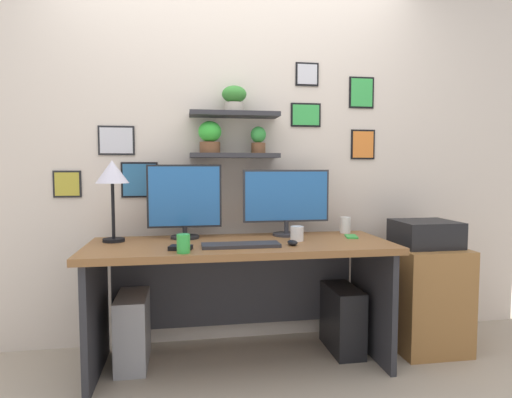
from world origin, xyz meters
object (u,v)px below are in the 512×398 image
computer_tower_left (133,329)px  computer_tower_right (342,319)px  printer (425,234)px  scissors_tray (181,248)px  desk_lamp (112,177)px  pen_cup (183,244)px  keyboard (241,245)px  desk (240,274)px  cell_phone (351,236)px  water_cup (345,225)px  drawer_cabinet (423,297)px  monitor_left (185,200)px  computer_mouse (292,243)px  coffee_mug (297,234)px  monitor_right (286,200)px

computer_tower_left → computer_tower_right: size_ratio=1.03×
printer → scissors_tray: bearing=-171.3°
desk_lamp → printer: (1.99, -0.09, -0.38)m
pen_cup → computer_tower_right: 1.23m
keyboard → computer_tower_left: size_ratio=1.02×
desk → printer: 1.25m
cell_phone → water_cup: (0.03, 0.18, 0.05)m
desk_lamp → pen_cup: desk_lamp is taller
pen_cup → drawer_cabinet: (1.57, 0.33, -0.46)m
keyboard → printer: 1.27m
keyboard → scissors_tray: scissors_tray is taller
monitor_left → cell_phone: bearing=-7.6°
computer_mouse → drawer_cabinet: computer_mouse is taller
pen_cup → drawer_cabinet: size_ratio=0.15×
cell_phone → computer_tower_left: size_ratio=0.32×
printer → pen_cup: bearing=-168.1°
coffee_mug → pen_cup: pen_cup is taller
printer → monitor_right: bearing=170.4°
monitor_left → keyboard: monitor_left is taller
monitor_left → printer: bearing=-5.6°
desk → computer_mouse: computer_mouse is taller
drawer_cabinet → computer_mouse: bearing=-167.9°
monitor_left → printer: size_ratio=1.23×
desk → printer: printer is taller
monitor_right → printer: bearing=-9.6°
monitor_right → coffee_mug: 0.29m
printer → desk: bearing=-179.6°
monitor_right → computer_mouse: size_ratio=6.35×
cell_phone → water_cup: water_cup is taller
desk_lamp → cell_phone: (1.48, -0.08, -0.39)m
desk_lamp → drawer_cabinet: size_ratio=0.73×
cell_phone → drawer_cabinet: (0.51, -0.01, -0.42)m
coffee_mug → printer: (0.89, 0.07, -0.03)m
computer_tower_left → monitor_right: bearing=6.4°
monitor_right → drawer_cabinet: size_ratio=0.84×
monitor_left → scissors_tray: 0.46m
desk → scissors_tray: bearing=-146.5°
desk_lamp → desk: bearing=-7.2°
monitor_right → computer_tower_right: monitor_right is taller
drawer_cabinet → water_cup: bearing=158.5°
desk_lamp → pen_cup: (0.42, -0.42, -0.34)m
scissors_tray → water_cup: size_ratio=1.09×
keyboard → computer_tower_right: keyboard is taller
keyboard → printer: printer is taller
computer_mouse → computer_tower_right: size_ratio=0.21×
monitor_right → keyboard: (-0.35, -0.36, -0.23)m
monitor_left → coffee_mug: (0.67, -0.22, -0.20)m
cell_phone → computer_tower_right: 0.55m
cell_phone → drawer_cabinet: size_ratio=0.21×
cell_phone → coffee_mug: size_ratio=1.56×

